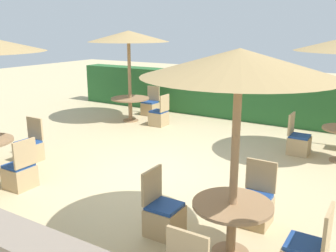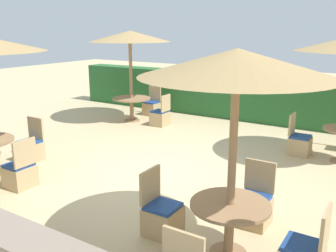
{
  "view_description": "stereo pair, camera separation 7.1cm",
  "coord_description": "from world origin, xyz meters",
  "views": [
    {
      "loc": [
        3.79,
        -5.58,
        2.82
      ],
      "look_at": [
        0.0,
        0.6,
        0.9
      ],
      "focal_mm": 40.0,
      "sensor_mm": 36.0,
      "label": 1
    },
    {
      "loc": [
        3.86,
        -5.54,
        2.82
      ],
      "look_at": [
        0.0,
        0.6,
        0.9
      ],
      "focal_mm": 40.0,
      "sensor_mm": 36.0,
      "label": 2
    }
  ],
  "objects": [
    {
      "name": "patio_chair_front_right_north",
      "position": [
        2.27,
        -0.64,
        0.26
      ],
      "size": [
        0.46,
        0.46,
        0.93
      ],
      "rotation": [
        0.0,
        0.0,
        3.14
      ],
      "color": "tan",
      "rests_on": "ground_plane"
    },
    {
      "name": "patio_chair_front_left_east",
      "position": [
        -1.76,
        -1.62,
        0.26
      ],
      "size": [
        0.46,
        0.46,
        0.93
      ],
      "rotation": [
        0.0,
        0.0,
        1.57
      ],
      "color": "tan",
      "rests_on": "ground_plane"
    },
    {
      "name": "patio_chair_back_left_east",
      "position": [
        -2.04,
        3.42,
        0.26
      ],
      "size": [
        0.46,
        0.46,
        0.93
      ],
      "rotation": [
        0.0,
        0.0,
        1.57
      ],
      "color": "tan",
      "rests_on": "ground_plane"
    },
    {
      "name": "parasol_front_right",
      "position": [
        2.26,
        -1.55,
        2.42
      ],
      "size": [
        2.26,
        2.26,
        2.6
      ],
      "color": "#93704C",
      "rests_on": "ground_plane"
    },
    {
      "name": "patio_chair_back_right_west",
      "position": [
        2.07,
        2.93,
        0.26
      ],
      "size": [
        0.46,
        0.46,
        0.93
      ],
      "rotation": [
        0.0,
        0.0,
        -1.57
      ],
      "color": "tan",
      "rests_on": "ground_plane"
    },
    {
      "name": "parasol_back_left",
      "position": [
        -3.1,
        3.43,
        2.55
      ],
      "size": [
        2.41,
        2.41,
        2.72
      ],
      "color": "#93704C",
      "rests_on": "ground_plane"
    },
    {
      "name": "patio_chair_front_left_north",
      "position": [
        -2.79,
        -0.6,
        0.26
      ],
      "size": [
        0.46,
        0.46,
        0.93
      ],
      "rotation": [
        0.0,
        0.0,
        3.14
      ],
      "color": "tan",
      "rests_on": "ground_plane"
    },
    {
      "name": "patio_chair_back_left_north",
      "position": [
        -3.04,
        4.44,
        0.26
      ],
      "size": [
        0.46,
        0.46,
        0.93
      ],
      "rotation": [
        0.0,
        0.0,
        3.14
      ],
      "color": "tan",
      "rests_on": "ground_plane"
    },
    {
      "name": "stone_border",
      "position": [
        0.0,
        -3.2,
        0.26
      ],
      "size": [
        10.0,
        0.56,
        0.51
      ],
      "primitive_type": "cube",
      "color": "gray",
      "rests_on": "ground_plane"
    },
    {
      "name": "hedge_row",
      "position": [
        0.0,
        5.51,
        0.7
      ],
      "size": [
        13.0,
        0.7,
        1.39
      ],
      "primitive_type": "cube",
      "color": "#28602D",
      "rests_on": "ground_plane"
    },
    {
      "name": "round_table_back_left",
      "position": [
        -3.1,
        3.43,
        0.59
      ],
      "size": [
        1.17,
        1.17,
        0.72
      ],
      "color": "#93704C",
      "rests_on": "ground_plane"
    },
    {
      "name": "round_table_front_right",
      "position": [
        2.26,
        -1.55,
        0.55
      ],
      "size": [
        1.01,
        1.01,
        0.71
      ],
      "color": "#93704C",
      "rests_on": "ground_plane"
    },
    {
      "name": "patio_chair_front_right_west",
      "position": [
        1.27,
        -1.59,
        0.26
      ],
      "size": [
        0.46,
        0.46,
        0.93
      ],
      "rotation": [
        0.0,
        0.0,
        -1.57
      ],
      "color": "tan",
      "rests_on": "ground_plane"
    },
    {
      "name": "ground_plane",
      "position": [
        0.0,
        0.0,
        0.0
      ],
      "size": [
        40.0,
        40.0,
        0.0
      ],
      "primitive_type": "plane",
      "color": "#C6B284"
    }
  ]
}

